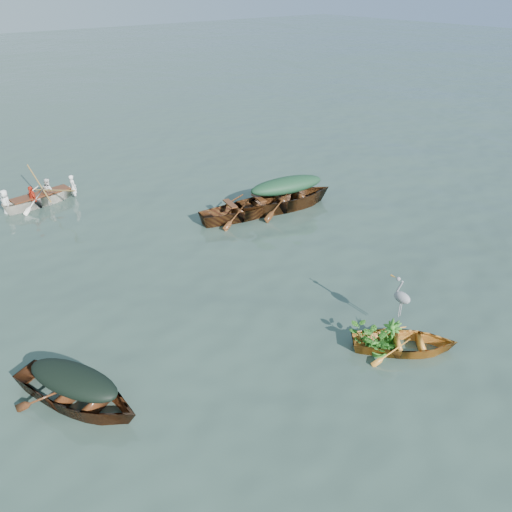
{
  "coord_description": "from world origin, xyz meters",
  "views": [
    {
      "loc": [
        -7.44,
        -6.41,
        6.84
      ],
      "look_at": [
        -0.5,
        2.34,
        0.5
      ],
      "focal_mm": 35.0,
      "sensor_mm": 36.0,
      "label": 1
    }
  ],
  "objects_px": {
    "rowed_boat": "(43,204)",
    "heron": "(401,303)",
    "yellow_dinghy": "(403,350)",
    "open_wooden_boat": "(245,217)",
    "green_tarp_boat": "(286,208)",
    "dark_covered_boat": "(79,404)"
  },
  "relations": [
    {
      "from": "open_wooden_boat",
      "to": "heron",
      "type": "xyz_separation_m",
      "value": [
        -1.01,
        -6.78,
        0.81
      ]
    },
    {
      "from": "yellow_dinghy",
      "to": "rowed_boat",
      "type": "xyz_separation_m",
      "value": [
        -3.41,
        12.34,
        0.0
      ]
    },
    {
      "from": "dark_covered_boat",
      "to": "open_wooden_boat",
      "type": "distance_m",
      "value": 8.5
    },
    {
      "from": "green_tarp_boat",
      "to": "heron",
      "type": "xyz_separation_m",
      "value": [
        -2.51,
        -6.49,
        0.81
      ]
    },
    {
      "from": "yellow_dinghy",
      "to": "green_tarp_boat",
      "type": "height_order",
      "value": "green_tarp_boat"
    },
    {
      "from": "open_wooden_boat",
      "to": "rowed_boat",
      "type": "xyz_separation_m",
      "value": [
        -4.75,
        5.11,
        0.0
      ]
    },
    {
      "from": "yellow_dinghy",
      "to": "open_wooden_boat",
      "type": "bearing_deg",
      "value": 31.34
    },
    {
      "from": "green_tarp_boat",
      "to": "rowed_boat",
      "type": "height_order",
      "value": "green_tarp_boat"
    },
    {
      "from": "dark_covered_boat",
      "to": "open_wooden_boat",
      "type": "relative_size",
      "value": 0.84
    },
    {
      "from": "open_wooden_boat",
      "to": "green_tarp_boat",
      "type": "bearing_deg",
      "value": -90.13
    },
    {
      "from": "rowed_boat",
      "to": "heron",
      "type": "relative_size",
      "value": 3.82
    },
    {
      "from": "green_tarp_boat",
      "to": "heron",
      "type": "distance_m",
      "value": 7.0
    },
    {
      "from": "dark_covered_boat",
      "to": "heron",
      "type": "bearing_deg",
      "value": -45.93
    },
    {
      "from": "yellow_dinghy",
      "to": "heron",
      "type": "xyz_separation_m",
      "value": [
        0.33,
        0.44,
        0.81
      ]
    },
    {
      "from": "rowed_boat",
      "to": "heron",
      "type": "height_order",
      "value": "heron"
    },
    {
      "from": "heron",
      "to": "yellow_dinghy",
      "type": "bearing_deg",
      "value": -174.81
    },
    {
      "from": "dark_covered_boat",
      "to": "open_wooden_boat",
      "type": "bearing_deg",
      "value": 6.27
    },
    {
      "from": "open_wooden_boat",
      "to": "heron",
      "type": "bearing_deg",
      "value": -177.43
    },
    {
      "from": "rowed_boat",
      "to": "yellow_dinghy",
      "type": "bearing_deg",
      "value": -171.56
    },
    {
      "from": "dark_covered_boat",
      "to": "green_tarp_boat",
      "type": "xyz_separation_m",
      "value": [
        8.72,
        4.19,
        0.0
      ]
    },
    {
      "from": "green_tarp_boat",
      "to": "open_wooden_boat",
      "type": "distance_m",
      "value": 1.53
    },
    {
      "from": "yellow_dinghy",
      "to": "open_wooden_boat",
      "type": "distance_m",
      "value": 7.35
    }
  ]
}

